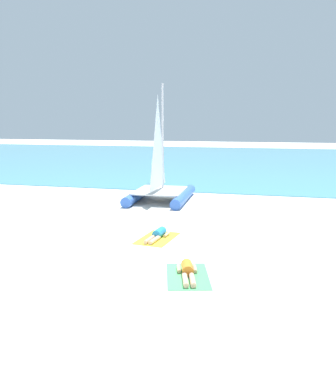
% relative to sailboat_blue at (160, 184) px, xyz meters
% --- Properties ---
extents(ground_plane, '(120.00, 120.00, 0.00)m').
position_rel_sailboat_blue_xyz_m(ground_plane, '(1.41, 0.44, -0.88)').
color(ground_plane, white).
extents(ocean_water, '(120.00, 40.00, 0.05)m').
position_rel_sailboat_blue_xyz_m(ocean_water, '(1.41, 22.77, -0.86)').
color(ocean_water, '#4C9EB7').
rests_on(ocean_water, ground).
extents(sailboat_blue, '(3.04, 4.62, 5.91)m').
position_rel_sailboat_blue_xyz_m(sailboat_blue, '(0.00, 0.00, 0.00)').
color(sailboat_blue, blue).
rests_on(sailboat_blue, ground).
extents(towel_left, '(1.31, 2.02, 0.01)m').
position_rel_sailboat_blue_xyz_m(towel_left, '(1.66, -6.57, -0.87)').
color(towel_left, yellow).
rests_on(towel_left, ground).
extents(sunbather_left, '(0.59, 1.57, 0.30)m').
position_rel_sailboat_blue_xyz_m(sunbather_left, '(1.66, -6.51, -0.75)').
color(sunbather_left, '#268CCC').
rests_on(sunbather_left, towel_left).
extents(towel_right, '(1.56, 2.12, 0.01)m').
position_rel_sailboat_blue_xyz_m(towel_right, '(3.38, -9.76, -0.87)').
color(towel_right, '#4CB266').
rests_on(towel_right, ground).
extents(sunbather_right, '(0.78, 1.55, 0.30)m').
position_rel_sailboat_blue_xyz_m(sunbather_right, '(3.36, -9.70, -0.75)').
color(sunbather_right, orange).
rests_on(sunbather_right, towel_right).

